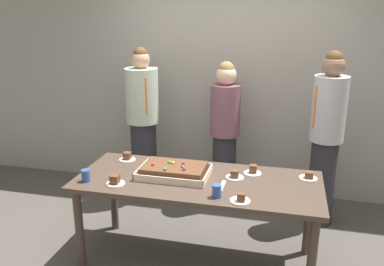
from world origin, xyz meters
TOP-DOWN VIEW (x-y plane):
  - ground_plane at (0.00, 0.00)m, footprint 12.00×12.00m
  - interior_back_panel at (0.00, 1.60)m, footprint 8.00×0.12m
  - party_table at (0.00, 0.00)m, footprint 2.02×0.84m
  - sheet_cake at (-0.21, 0.03)m, footprint 0.59×0.39m
  - plated_slice_near_left at (0.89, 0.22)m, footprint 0.15×0.15m
  - plated_slice_near_right at (-0.74, 0.27)m, footprint 0.15×0.15m
  - plated_slice_far_left at (-0.62, -0.25)m, footprint 0.15×0.15m
  - plated_slice_far_right at (0.29, 0.09)m, footprint 0.15×0.15m
  - plated_slice_center_front at (0.43, 0.23)m, footprint 0.15×0.15m
  - plated_slice_center_back at (0.39, -0.32)m, footprint 0.15×0.15m
  - drink_cup_nearest at (-0.88, -0.25)m, footprint 0.07×0.07m
  - drink_cup_middle at (0.21, -0.28)m, footprint 0.07×0.07m
  - cake_server_utensil at (0.22, -0.09)m, footprint 0.03×0.20m
  - person_serving_front at (1.07, 0.96)m, footprint 0.32×0.32m
  - person_green_shirt_behind at (-0.87, 1.08)m, footprint 0.36×0.36m
  - person_striped_tie_right at (0.04, 1.16)m, footprint 0.32×0.32m

SIDE VIEW (x-z plane):
  - ground_plane at x=0.00m, z-range 0.00..0.00m
  - party_table at x=0.00m, z-range 0.30..1.08m
  - cake_server_utensil at x=0.22m, z-range 0.78..0.79m
  - plated_slice_near_left at x=0.89m, z-range 0.77..0.83m
  - plated_slice_center_back at x=0.39m, z-range 0.76..0.83m
  - plated_slice_far_right at x=0.29m, z-range 0.76..0.84m
  - plated_slice_center_front at x=0.43m, z-range 0.76..0.84m
  - plated_slice_near_right at x=-0.74m, z-range 0.77..0.84m
  - plated_slice_far_left at x=-0.62m, z-range 0.77..0.85m
  - sheet_cake at x=-0.21m, z-range 0.76..0.88m
  - drink_cup_nearest at x=-0.88m, z-range 0.78..0.88m
  - drink_cup_middle at x=0.21m, z-range 0.78..0.88m
  - person_striped_tie_right at x=0.04m, z-range 0.04..1.65m
  - person_green_shirt_behind at x=-0.87m, z-range 0.03..1.77m
  - person_serving_front at x=1.07m, z-range 0.05..1.81m
  - interior_back_panel at x=0.00m, z-range 0.00..3.00m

